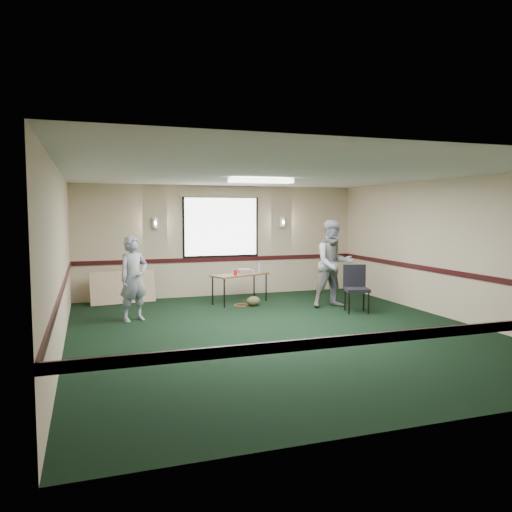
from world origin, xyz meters
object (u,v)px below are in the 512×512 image
object	(u,v)px
folding_table	(240,276)
projector	(244,271)
person_left	(134,279)
person_right	(334,264)
conference_chair	(356,284)

from	to	relation	value
folding_table	projector	bearing A→B (deg)	13.99
projector	person_left	bearing A→B (deg)	-155.61
projector	folding_table	bearing A→B (deg)	-145.10
person_left	person_right	size ratio (longest dim) A/B	0.85
folding_table	person_left	size ratio (longest dim) A/B	0.89
projector	person_right	bearing A→B (deg)	-37.83
projector	conference_chair	size ratio (longest dim) A/B	0.30
conference_chair	person_left	distance (m)	4.47
projector	conference_chair	bearing A→B (deg)	-45.72
projector	conference_chair	distance (m)	2.59
conference_chair	person_right	bearing A→B (deg)	125.98
folding_table	person_left	distance (m)	2.71
conference_chair	projector	bearing A→B (deg)	152.62
person_right	projector	bearing A→B (deg)	145.65
folding_table	person_left	xyz separation A→B (m)	(-2.44, -1.16, 0.19)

